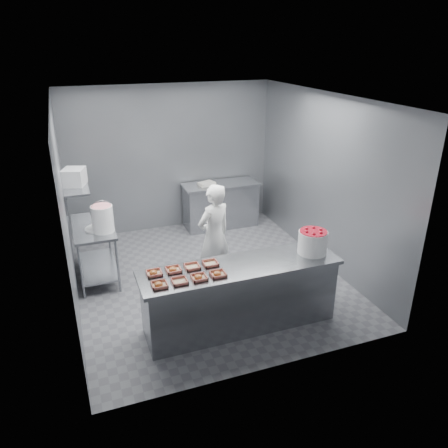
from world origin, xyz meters
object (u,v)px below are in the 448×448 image
(tray_1, at_px, (180,281))
(worker, at_px, (214,236))
(tray_5, at_px, (173,270))
(tray_6, at_px, (192,266))
(back_counter, at_px, (221,205))
(tray_0, at_px, (159,285))
(tray_7, at_px, (210,263))
(glaze_bucket, at_px, (102,218))
(prep_table, at_px, (95,244))
(appliance, at_px, (74,177))
(service_counter, at_px, (240,295))
(tray_3, at_px, (218,274))
(tray_4, at_px, (154,273))
(strawberry_tub, at_px, (313,241))
(tray_2, at_px, (199,277))

(tray_1, distance_m, worker, 1.58)
(tray_5, xyz_separation_m, tray_6, (0.24, 0.00, -0.00))
(back_counter, height_order, tray_0, tray_0)
(back_counter, relative_size, tray_7, 8.01)
(tray_6, bearing_deg, worker, 57.83)
(glaze_bucket, bearing_deg, tray_5, -66.41)
(prep_table, relative_size, appliance, 3.64)
(back_counter, relative_size, tray_5, 8.01)
(tray_1, bearing_deg, back_counter, 62.93)
(prep_table, xyz_separation_m, tray_5, (0.81, -1.80, 0.33))
(worker, bearing_deg, service_counter, 65.96)
(back_counter, height_order, worker, worker)
(tray_1, xyz_separation_m, glaze_bucket, (-0.67, 1.83, 0.19))
(service_counter, height_order, tray_3, tray_3)
(tray_0, xyz_separation_m, tray_1, (0.24, 0.00, -0.00))
(tray_3, bearing_deg, tray_7, 89.40)
(tray_5, relative_size, worker, 0.12)
(tray_7, height_order, worker, worker)
(tray_7, bearing_deg, glaze_bucket, 126.90)
(tray_4, relative_size, tray_5, 1.00)
(prep_table, xyz_separation_m, tray_1, (0.81, -2.10, 0.33))
(tray_0, xyz_separation_m, tray_4, (0.00, 0.29, 0.00))
(tray_1, relative_size, tray_6, 1.00)
(service_counter, relative_size, strawberry_tub, 6.75)
(tray_3, distance_m, worker, 1.37)
(back_counter, distance_m, tray_1, 3.84)
(tray_1, xyz_separation_m, tray_3, (0.48, -0.00, 0.00))
(tray_2, relative_size, worker, 0.12)
(tray_5, distance_m, worker, 1.35)
(tray_1, bearing_deg, service_counter, 9.85)
(back_counter, bearing_deg, glaze_bucket, -146.97)
(service_counter, xyz_separation_m, tray_0, (-1.08, -0.15, 0.47))
(prep_table, bearing_deg, tray_6, -59.70)
(tray_1, bearing_deg, tray_3, -0.00)
(tray_4, bearing_deg, tray_6, 0.00)
(back_counter, xyz_separation_m, tray_2, (-1.50, -3.40, 0.47))
(tray_3, bearing_deg, worker, 72.93)
(tray_7, bearing_deg, tray_4, -180.00)
(tray_3, relative_size, tray_5, 1.00)
(tray_1, height_order, tray_6, same)
(tray_6, relative_size, tray_7, 1.00)
(tray_4, bearing_deg, strawberry_tub, -4.08)
(prep_table, distance_m, tray_4, 1.92)
(tray_5, bearing_deg, back_counter, 60.76)
(glaze_bucket, bearing_deg, tray_2, -63.50)
(tray_2, distance_m, tray_4, 0.56)
(tray_7, xyz_separation_m, glaze_bucket, (-1.15, 1.54, 0.19))
(tray_2, bearing_deg, tray_7, 50.06)
(tray_0, relative_size, tray_3, 1.00)
(tray_0, distance_m, tray_3, 0.72)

